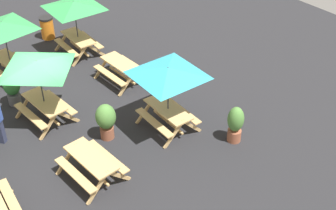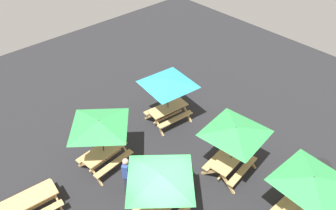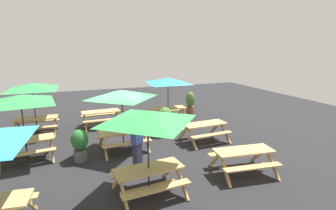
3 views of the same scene
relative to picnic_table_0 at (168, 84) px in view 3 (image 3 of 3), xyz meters
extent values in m
plane|color=#232326|center=(3.08, 2.94, -1.99)|extent=(29.39, 29.39, 0.00)
cube|color=tan|center=(0.00, 0.00, -1.25)|extent=(1.82, 0.76, 0.05)
cube|color=tan|center=(-0.02, -0.55, -1.54)|extent=(1.81, 0.32, 0.04)
cube|color=tan|center=(0.02, 0.55, -1.54)|extent=(1.81, 0.32, 0.04)
cube|color=tan|center=(-0.79, -0.34, -1.62)|extent=(0.09, 0.80, 0.81)
cube|color=tan|center=(-0.77, 0.39, -1.62)|extent=(0.09, 0.80, 0.81)
cube|color=tan|center=(0.77, -0.39, -1.62)|extent=(0.09, 0.80, 0.81)
cube|color=tan|center=(0.79, 0.34, -1.62)|extent=(0.09, 0.80, 0.81)
cube|color=tan|center=(0.00, 0.00, -1.77)|extent=(1.56, 0.12, 0.06)
cylinder|color=#2D2D33|center=(0.00, 0.00, -0.84)|extent=(0.04, 0.04, 2.30)
pyramid|color=teal|center=(0.00, 0.00, 0.17)|extent=(2.83, 2.83, 0.28)
cube|color=tan|center=(5.61, 6.21, -1.62)|extent=(0.15, 0.80, 0.81)
cube|color=tan|center=(2.82, 6.18, -1.25)|extent=(1.86, 0.87, 0.05)
cube|color=tan|center=(2.87, 5.64, -1.54)|extent=(1.82, 0.43, 0.04)
cube|color=tan|center=(2.77, 6.73, -1.54)|extent=(1.82, 0.43, 0.04)
cube|color=tan|center=(2.08, 5.75, -1.62)|extent=(0.14, 0.80, 0.81)
cube|color=tan|center=(2.01, 6.47, -1.62)|extent=(0.14, 0.80, 0.81)
cube|color=tan|center=(3.63, 5.90, -1.62)|extent=(0.14, 0.80, 0.81)
cube|color=tan|center=(3.56, 6.62, -1.62)|extent=(0.14, 0.80, 0.81)
cube|color=tan|center=(2.82, 6.18, -1.77)|extent=(1.56, 0.22, 0.06)
cylinder|color=#2D2D33|center=(2.82, 6.18, -0.84)|extent=(0.04, 0.04, 2.30)
pyramid|color=green|center=(2.82, 6.18, 0.17)|extent=(2.19, 2.19, 0.28)
cube|color=tan|center=(3.32, -0.44, -1.25)|extent=(1.83, 0.77, 0.05)
cube|color=tan|center=(3.34, -0.99, -1.54)|extent=(1.81, 0.33, 0.04)
cube|color=tan|center=(3.29, 0.11, -1.54)|extent=(1.81, 0.33, 0.04)
cube|color=tan|center=(2.55, -0.84, -1.62)|extent=(0.09, 0.80, 0.81)
cube|color=tan|center=(2.52, -0.11, -1.62)|extent=(0.09, 0.80, 0.81)
cube|color=tan|center=(4.11, -0.78, -1.62)|extent=(0.09, 0.80, 0.81)
cube|color=tan|center=(4.08, -0.05, -1.62)|extent=(0.09, 0.80, 0.81)
cube|color=tan|center=(3.32, -0.44, -1.77)|extent=(1.56, 0.13, 0.06)
cube|color=tan|center=(2.87, 2.92, -1.25)|extent=(1.85, 0.83, 0.05)
cube|color=tan|center=(2.91, 2.37, -1.54)|extent=(1.81, 0.39, 0.04)
cube|color=tan|center=(2.83, 3.46, -1.54)|extent=(1.81, 0.39, 0.04)
cube|color=tan|center=(2.11, 2.49, -1.62)|extent=(0.12, 0.80, 0.81)
cube|color=tan|center=(2.06, 3.22, -1.62)|extent=(0.12, 0.80, 0.81)
cube|color=tan|center=(3.67, 2.61, -1.62)|extent=(0.12, 0.80, 0.81)
cube|color=tan|center=(3.62, 3.34, -1.62)|extent=(0.12, 0.80, 0.81)
cube|color=tan|center=(2.87, 2.92, -1.77)|extent=(1.56, 0.18, 0.06)
cylinder|color=#2D2D33|center=(2.87, 2.92, -0.84)|extent=(0.04, 0.04, 2.30)
pyramid|color=green|center=(2.87, 2.92, 0.17)|extent=(2.14, 2.14, 0.28)
cube|color=tan|center=(-0.44, 3.14, -1.25)|extent=(1.84, 0.81, 0.05)
cube|color=tan|center=(-0.41, 2.59, -1.54)|extent=(1.81, 0.37, 0.04)
cube|color=tan|center=(-0.48, 3.69, -1.54)|extent=(1.81, 0.37, 0.04)
cube|color=tan|center=(-1.20, 2.73, -1.62)|extent=(0.11, 0.80, 0.81)
cube|color=tan|center=(-1.24, 3.46, -1.62)|extent=(0.11, 0.80, 0.81)
cube|color=tan|center=(0.36, 2.82, -1.62)|extent=(0.11, 0.80, 0.81)
cube|color=tan|center=(0.31, 3.55, -1.62)|extent=(0.11, 0.80, 0.81)
cube|color=tan|center=(-0.44, 3.14, -1.77)|extent=(1.56, 0.17, 0.06)
cube|color=tan|center=(6.16, 2.67, -1.25)|extent=(1.87, 0.91, 0.05)
cube|color=tan|center=(6.23, 2.13, -1.54)|extent=(1.82, 0.48, 0.04)
cube|color=tan|center=(6.09, 3.22, -1.54)|extent=(1.82, 0.48, 0.04)
cube|color=tan|center=(5.43, 2.22, -1.62)|extent=(0.16, 0.80, 0.81)
cube|color=tan|center=(5.34, 2.94, -1.62)|extent=(0.16, 0.80, 0.81)
cube|color=tan|center=(6.98, 2.41, -1.62)|extent=(0.16, 0.80, 0.81)
cube|color=tan|center=(6.16, 2.67, -1.77)|extent=(1.56, 0.26, 0.06)
cylinder|color=#2D2D33|center=(6.16, 2.67, -0.84)|extent=(0.04, 0.04, 2.30)
pyramid|color=green|center=(6.16, 2.67, 0.17)|extent=(2.81, 2.81, 0.28)
cube|color=tan|center=(-0.24, 6.03, -1.25)|extent=(1.86, 0.88, 0.05)
cube|color=tan|center=(-0.30, 5.48, -1.54)|extent=(1.82, 0.45, 0.04)
cube|color=tan|center=(-0.19, 6.58, -1.54)|extent=(1.82, 0.45, 0.04)
cube|color=tan|center=(-1.06, 5.75, -1.62)|extent=(0.14, 0.80, 0.81)
cube|color=tan|center=(-0.98, 6.47, -1.62)|extent=(0.14, 0.80, 0.81)
cube|color=tan|center=(0.49, 5.59, -1.62)|extent=(0.14, 0.80, 0.81)
cube|color=tan|center=(0.57, 6.31, -1.62)|extent=(0.14, 0.80, 0.81)
cube|color=tan|center=(-0.24, 6.03, -1.77)|extent=(1.56, 0.23, 0.06)
cube|color=tan|center=(6.15, -0.23, -1.25)|extent=(1.82, 0.77, 0.05)
cube|color=tan|center=(6.13, -0.78, -1.54)|extent=(1.81, 0.33, 0.04)
cube|color=tan|center=(6.17, 0.32, -1.54)|extent=(1.81, 0.33, 0.04)
cube|color=tan|center=(5.35, -0.57, -1.62)|extent=(0.09, 0.80, 0.81)
cube|color=tan|center=(5.38, 0.16, -1.62)|extent=(0.09, 0.80, 0.81)
cube|color=tan|center=(6.91, -0.63, -1.62)|extent=(0.09, 0.80, 0.81)
cube|color=tan|center=(6.94, 0.10, -1.62)|extent=(0.09, 0.80, 0.81)
cube|color=tan|center=(6.15, -0.23, -1.77)|extent=(1.56, 0.13, 0.06)
cylinder|color=#2D2D33|center=(6.15, -0.23, -0.84)|extent=(0.04, 0.04, 2.30)
pyramid|color=green|center=(6.15, -0.23, 0.17)|extent=(2.83, 2.83, 0.28)
cylinder|color=#935138|center=(0.81, 1.84, -1.79)|extent=(0.44, 0.44, 0.40)
ellipsoid|color=#4C7F38|center=(0.81, 1.84, -1.16)|extent=(0.64, 0.64, 0.85)
cylinder|color=#935138|center=(-1.82, -1.22, -1.79)|extent=(0.44, 0.44, 0.40)
ellipsoid|color=#4C7F38|center=(-1.82, -1.22, -1.15)|extent=(0.52, 0.52, 0.87)
cylinder|color=#59595B|center=(4.43, 3.36, -1.79)|extent=(0.44, 0.44, 0.40)
ellipsoid|color=#2D7233|center=(4.43, 3.36, -1.23)|extent=(0.57, 0.57, 0.72)
cube|color=#2D334C|center=(2.73, 4.57, -1.56)|extent=(0.33, 0.31, 0.85)
cube|color=#334C99|center=(2.73, 4.57, -0.84)|extent=(0.42, 0.39, 0.60)
sphere|color=tan|center=(2.73, 4.57, -0.43)|extent=(0.22, 0.22, 0.22)
camera|label=1|loc=(-9.42, 7.57, 7.62)|focal=50.00mm
camera|label=2|loc=(-1.23, -1.94, 7.97)|focal=35.00mm
camera|label=3|loc=(4.52, 12.24, 1.88)|focal=28.00mm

